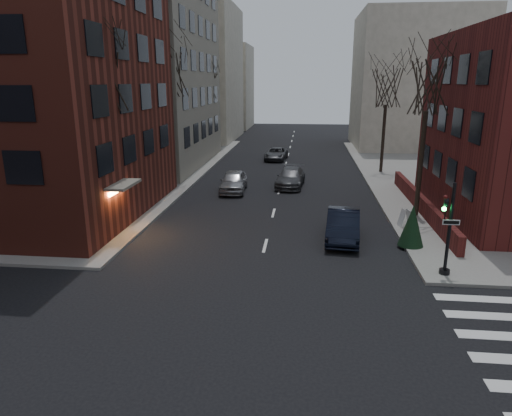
{
  "coord_description": "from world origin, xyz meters",
  "views": [
    {
      "loc": [
        1.9,
        -9.88,
        8.17
      ],
      "look_at": [
        -0.47,
        11.96,
        2.0
      ],
      "focal_mm": 32.0,
      "sensor_mm": 36.0,
      "label": 1
    }
  ],
  "objects_px": {
    "traffic_signal": "(447,235)",
    "streetlamp_near": "(164,137)",
    "car_lane_far": "(276,154)",
    "evergreen_shrub": "(412,225)",
    "car_lane_gray": "(290,178)",
    "sandwich_board": "(405,218)",
    "tree_left_c": "(207,82)",
    "tree_left_a": "(102,74)",
    "car_lane_silver": "(234,181)",
    "tree_left_b": "(169,70)",
    "streetlamp_far": "(217,116)",
    "tree_right_b": "(387,87)",
    "tree_right_a": "(429,83)",
    "parked_sedan": "(343,225)"
  },
  "relations": [
    {
      "from": "traffic_signal",
      "to": "streetlamp_near",
      "type": "relative_size",
      "value": 0.64
    },
    {
      "from": "streetlamp_near",
      "to": "car_lane_gray",
      "type": "height_order",
      "value": "streetlamp_near"
    },
    {
      "from": "tree_left_c",
      "to": "car_lane_far",
      "type": "bearing_deg",
      "value": -13.35
    },
    {
      "from": "tree_left_c",
      "to": "sandwich_board",
      "type": "xyz_separation_m",
      "value": [
        16.46,
        -24.42,
        -7.37
      ]
    },
    {
      "from": "tree_left_a",
      "to": "tree_right_a",
      "type": "distance_m",
      "value": 18.05
    },
    {
      "from": "tree_left_b",
      "to": "sandwich_board",
      "type": "height_order",
      "value": "tree_left_b"
    },
    {
      "from": "car_lane_gray",
      "to": "sandwich_board",
      "type": "height_order",
      "value": "car_lane_gray"
    },
    {
      "from": "traffic_signal",
      "to": "tree_left_b",
      "type": "distance_m",
      "value": 24.87
    },
    {
      "from": "tree_left_b",
      "to": "car_lane_far",
      "type": "xyz_separation_m",
      "value": [
        7.64,
        12.19,
        -8.28
      ]
    },
    {
      "from": "tree_right_a",
      "to": "parked_sedan",
      "type": "relative_size",
      "value": 2.03
    },
    {
      "from": "tree_left_c",
      "to": "streetlamp_near",
      "type": "xyz_separation_m",
      "value": [
        0.6,
        -18.0,
        -3.79
      ]
    },
    {
      "from": "tree_left_b",
      "to": "streetlamp_near",
      "type": "xyz_separation_m",
      "value": [
        0.6,
        -4.0,
        -4.68
      ]
    },
    {
      "from": "streetlamp_far",
      "to": "evergreen_shrub",
      "type": "height_order",
      "value": "streetlamp_far"
    },
    {
      "from": "tree_left_c",
      "to": "tree_right_b",
      "type": "xyz_separation_m",
      "value": [
        17.6,
        -8.0,
        -0.44
      ]
    },
    {
      "from": "tree_left_b",
      "to": "tree_left_c",
      "type": "xyz_separation_m",
      "value": [
        0.0,
        14.0,
        -0.88
      ]
    },
    {
      "from": "tree_left_b",
      "to": "streetlamp_far",
      "type": "bearing_deg",
      "value": 87.85
    },
    {
      "from": "traffic_signal",
      "to": "tree_left_c",
      "type": "relative_size",
      "value": 0.41
    },
    {
      "from": "tree_right_b",
      "to": "car_lane_gray",
      "type": "height_order",
      "value": "tree_right_b"
    },
    {
      "from": "traffic_signal",
      "to": "tree_left_b",
      "type": "xyz_separation_m",
      "value": [
        -16.74,
        17.01,
        7.0
      ]
    },
    {
      "from": "tree_right_b",
      "to": "streetlamp_near",
      "type": "bearing_deg",
      "value": -149.53
    },
    {
      "from": "car_lane_far",
      "to": "evergreen_shrub",
      "type": "relative_size",
      "value": 2.18
    },
    {
      "from": "tree_left_a",
      "to": "sandwich_board",
      "type": "xyz_separation_m",
      "value": [
        16.46,
        1.58,
        -7.81
      ]
    },
    {
      "from": "tree_right_b",
      "to": "car_lane_far",
      "type": "bearing_deg",
      "value": 148.16
    },
    {
      "from": "evergreen_shrub",
      "to": "tree_left_c",
      "type": "bearing_deg",
      "value": 120.3
    },
    {
      "from": "tree_left_b",
      "to": "tree_right_a",
      "type": "distance_m",
      "value": 19.35
    },
    {
      "from": "tree_right_a",
      "to": "car_lane_gray",
      "type": "bearing_deg",
      "value": 136.08
    },
    {
      "from": "tree_left_c",
      "to": "car_lane_far",
      "type": "height_order",
      "value": "tree_left_c"
    },
    {
      "from": "streetlamp_near",
      "to": "car_lane_gray",
      "type": "bearing_deg",
      "value": 22.38
    },
    {
      "from": "tree_right_b",
      "to": "streetlamp_near",
      "type": "distance_m",
      "value": 20.01
    },
    {
      "from": "traffic_signal",
      "to": "tree_right_b",
      "type": "relative_size",
      "value": 0.44
    },
    {
      "from": "tree_left_b",
      "to": "traffic_signal",
      "type": "bearing_deg",
      "value": -45.46
    },
    {
      "from": "tree_left_a",
      "to": "sandwich_board",
      "type": "distance_m",
      "value": 18.29
    },
    {
      "from": "tree_left_a",
      "to": "streetlamp_far",
      "type": "bearing_deg",
      "value": 88.77
    },
    {
      "from": "tree_left_c",
      "to": "evergreen_shrub",
      "type": "relative_size",
      "value": 4.63
    },
    {
      "from": "tree_left_c",
      "to": "tree_right_a",
      "type": "relative_size",
      "value": 1.0
    },
    {
      "from": "tree_right_a",
      "to": "evergreen_shrub",
      "type": "bearing_deg",
      "value": -105.11
    },
    {
      "from": "tree_left_b",
      "to": "car_lane_gray",
      "type": "relative_size",
      "value": 2.17
    },
    {
      "from": "tree_left_c",
      "to": "traffic_signal",
      "type": "bearing_deg",
      "value": -61.64
    },
    {
      "from": "tree_right_a",
      "to": "car_lane_gray",
      "type": "xyz_separation_m",
      "value": [
        -8.0,
        7.7,
        -7.31
      ]
    },
    {
      "from": "car_lane_silver",
      "to": "evergreen_shrub",
      "type": "distance_m",
      "value": 15.47
    },
    {
      "from": "car_lane_gray",
      "to": "sandwich_board",
      "type": "distance_m",
      "value": 12.23
    },
    {
      "from": "tree_left_c",
      "to": "evergreen_shrub",
      "type": "xyz_separation_m",
      "value": [
        16.1,
        -27.56,
        -6.83
      ]
    },
    {
      "from": "tree_right_b",
      "to": "sandwich_board",
      "type": "distance_m",
      "value": 17.86
    },
    {
      "from": "tree_right_a",
      "to": "evergreen_shrub",
      "type": "xyz_separation_m",
      "value": [
        -1.5,
        -5.56,
        -6.83
      ]
    },
    {
      "from": "tree_left_a",
      "to": "tree_right_a",
      "type": "bearing_deg",
      "value": 12.8
    },
    {
      "from": "streetlamp_near",
      "to": "car_lane_far",
      "type": "height_order",
      "value": "streetlamp_near"
    },
    {
      "from": "evergreen_shrub",
      "to": "traffic_signal",
      "type": "bearing_deg",
      "value": -79.53
    },
    {
      "from": "tree_right_b",
      "to": "evergreen_shrub",
      "type": "relative_size",
      "value": 4.38
    },
    {
      "from": "tree_left_b",
      "to": "streetlamp_far",
      "type": "relative_size",
      "value": 1.72
    },
    {
      "from": "tree_left_c",
      "to": "evergreen_shrub",
      "type": "distance_m",
      "value": 32.64
    }
  ]
}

